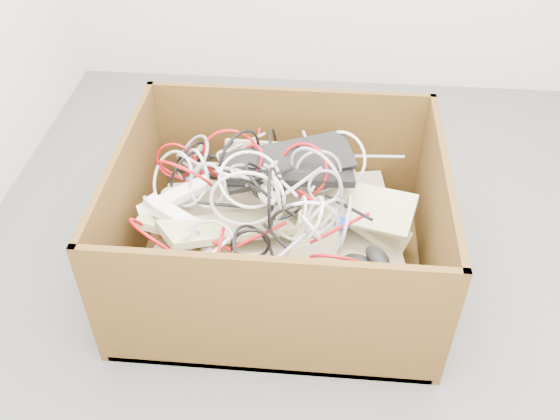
# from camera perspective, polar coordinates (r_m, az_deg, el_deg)

# --- Properties ---
(ground) EXTENTS (3.00, 3.00, 0.00)m
(ground) POSITION_cam_1_polar(r_m,az_deg,el_deg) (2.48, 5.01, -5.65)
(ground) COLOR #58585B
(ground) RESTS_ON ground
(cardboard_box) EXTENTS (1.16, 0.96, 0.56)m
(cardboard_box) POSITION_cam_1_polar(r_m,az_deg,el_deg) (2.37, -0.42, -3.16)
(cardboard_box) COLOR #412C10
(cardboard_box) RESTS_ON ground
(keyboard_pile) EXTENTS (1.07, 0.78, 0.38)m
(keyboard_pile) POSITION_cam_1_polar(r_m,az_deg,el_deg) (2.28, 1.21, -0.15)
(keyboard_pile) COLOR beige
(keyboard_pile) RESTS_ON cardboard_box
(mice_scatter) EXTENTS (0.87, 0.62, 0.21)m
(mice_scatter) POSITION_cam_1_polar(r_m,az_deg,el_deg) (2.19, -0.40, -0.53)
(mice_scatter) COLOR beige
(mice_scatter) RESTS_ON keyboard_pile
(power_strip_left) EXTENTS (0.27, 0.17, 0.11)m
(power_strip_left) POSITION_cam_1_polar(r_m,az_deg,el_deg) (2.27, -9.75, 1.15)
(power_strip_left) COLOR white
(power_strip_left) RESTS_ON keyboard_pile
(power_strip_right) EXTENTS (0.30, 0.19, 0.10)m
(power_strip_right) POSITION_cam_1_polar(r_m,az_deg,el_deg) (2.22, -9.17, -0.95)
(power_strip_right) COLOR white
(power_strip_right) RESTS_ON keyboard_pile
(vga_plug) EXTENTS (0.06, 0.06, 0.03)m
(vga_plug) POSITION_cam_1_polar(r_m,az_deg,el_deg) (2.17, 5.81, -1.30)
(vga_plug) COLOR blue
(vga_plug) RESTS_ON keyboard_pile
(cable_tangle) EXTENTS (1.02, 0.85, 0.42)m
(cable_tangle) POSITION_cam_1_polar(r_m,az_deg,el_deg) (2.21, -2.60, 1.99)
(cable_tangle) COLOR silver
(cable_tangle) RESTS_ON keyboard_pile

